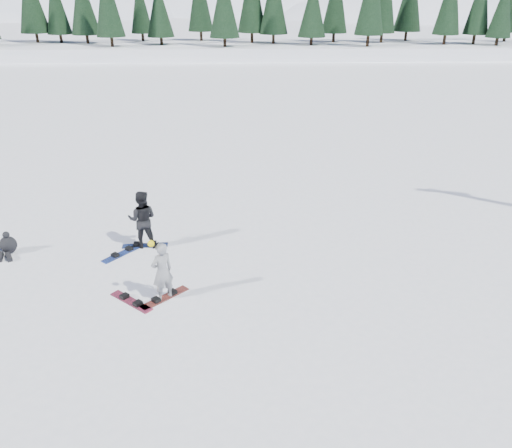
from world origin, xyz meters
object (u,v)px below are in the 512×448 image
(seated_rider, at_px, (8,245))
(snowboard_loose_a, at_px, (122,253))
(snowboarder_woman, at_px, (162,271))
(snowboard_loose_b, at_px, (131,302))
(snowboarder_man, at_px, (142,219))

(seated_rider, bearing_deg, snowboard_loose_a, -26.06)
(snowboarder_woman, height_order, snowboard_loose_a, snowboarder_woman)
(snowboarder_woman, height_order, snowboard_loose_b, snowboarder_woman)
(seated_rider, relative_size, snowboard_loose_a, 0.66)
(snowboarder_woman, height_order, seated_rider, snowboarder_woman)
(snowboarder_man, xyz_separation_m, seated_rider, (-4.32, -0.40, -0.68))
(snowboarder_woman, height_order, snowboarder_man, snowboarder_man)
(snowboard_loose_b, height_order, snowboard_loose_a, same)
(snowboarder_man, bearing_deg, seated_rider, 5.61)
(snowboarder_woman, relative_size, snowboard_loose_b, 1.25)
(seated_rider, height_order, snowboard_loose_b, seated_rider)
(snowboard_loose_b, relative_size, snowboard_loose_a, 1.00)
(snowboarder_woman, bearing_deg, snowboarder_man, -108.83)
(snowboard_loose_b, xyz_separation_m, snowboard_loose_a, (-0.83, 2.79, 0.00))
(snowboarder_woman, distance_m, seated_rider, 6.09)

